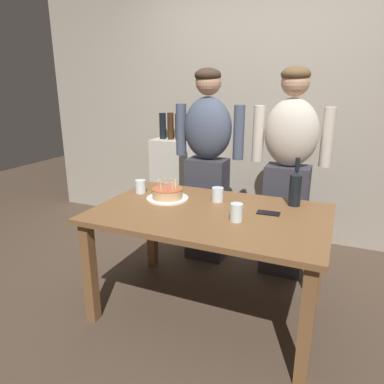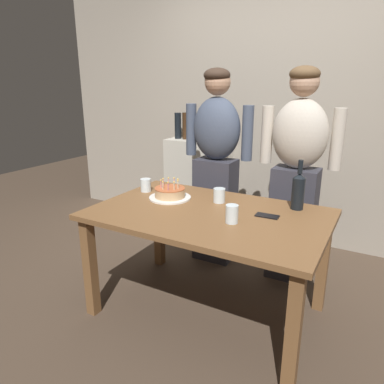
% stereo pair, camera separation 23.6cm
% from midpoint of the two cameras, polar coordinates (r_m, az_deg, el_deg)
% --- Properties ---
extents(ground_plane, '(10.00, 10.00, 0.00)m').
position_cam_midpoint_polar(ground_plane, '(2.64, 5.14, -18.49)').
color(ground_plane, '#47382B').
extents(back_wall, '(5.20, 0.10, 2.60)m').
position_cam_midpoint_polar(back_wall, '(3.64, 16.07, 12.68)').
color(back_wall, '#9E9384').
rests_on(back_wall, ground_plane).
extents(dining_table, '(1.50, 0.96, 0.74)m').
position_cam_midpoint_polar(dining_table, '(2.33, 5.55, -5.50)').
color(dining_table, brown).
rests_on(dining_table, ground_plane).
extents(birthday_cake, '(0.30, 0.30, 0.14)m').
position_cam_midpoint_polar(birthday_cake, '(2.54, -0.94, -0.29)').
color(birthday_cake, white).
rests_on(birthday_cake, dining_table).
extents(water_glass_near, '(0.08, 0.08, 0.10)m').
position_cam_midpoint_polar(water_glass_near, '(2.72, -5.03, 1.08)').
color(water_glass_near, silver).
rests_on(water_glass_near, dining_table).
extents(water_glass_far, '(0.08, 0.08, 0.11)m').
position_cam_midpoint_polar(water_glass_far, '(2.12, 9.65, -3.57)').
color(water_glass_far, silver).
rests_on(water_glass_far, dining_table).
extents(water_glass_side, '(0.08, 0.08, 0.10)m').
position_cam_midpoint_polar(water_glass_side, '(2.48, 7.15, -0.58)').
color(water_glass_side, silver).
rests_on(water_glass_side, dining_table).
extents(wine_bottle, '(0.08, 0.08, 0.33)m').
position_cam_midpoint_polar(wine_bottle, '(2.44, 19.49, 0.23)').
color(wine_bottle, black).
rests_on(wine_bottle, dining_table).
extents(cell_phone, '(0.15, 0.08, 0.01)m').
position_cam_midpoint_polar(cell_phone, '(2.28, 14.99, -3.80)').
color(cell_phone, black).
rests_on(cell_phone, dining_table).
extents(person_man_bearded, '(0.61, 0.27, 1.66)m').
position_cam_midpoint_polar(person_man_bearded, '(3.04, 6.14, 4.38)').
color(person_man_bearded, '#33333D').
rests_on(person_man_bearded, ground_plane).
extents(person_woman_cardigan, '(0.61, 0.27, 1.66)m').
position_cam_midpoint_polar(person_woman_cardigan, '(2.85, 18.82, 2.71)').
color(person_woman_cardigan, '#33333D').
rests_on(person_woman_cardigan, ground_plane).
extents(shelf_cabinet, '(0.66, 0.30, 1.26)m').
position_cam_midpoint_polar(shelf_cabinet, '(3.84, 2.56, 1.53)').
color(shelf_cabinet, beige).
rests_on(shelf_cabinet, ground_plane).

